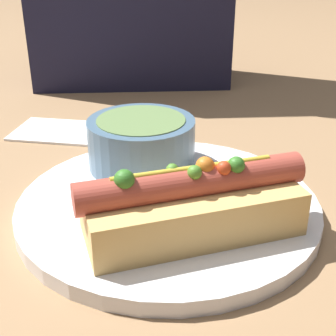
% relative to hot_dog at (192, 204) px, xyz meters
% --- Properties ---
extents(ground_plane, '(4.00, 4.00, 0.00)m').
position_rel_hot_dog_xyz_m(ground_plane, '(-0.02, 0.05, -0.04)').
color(ground_plane, '#93704C').
extents(dinner_plate, '(0.28, 0.28, 0.01)m').
position_rel_hot_dog_xyz_m(dinner_plate, '(-0.02, 0.05, -0.03)').
color(dinner_plate, white).
rests_on(dinner_plate, ground_plane).
extents(hot_dog, '(0.19, 0.11, 0.07)m').
position_rel_hot_dog_xyz_m(hot_dog, '(0.00, 0.00, 0.00)').
color(hot_dog, '#DBAD60').
rests_on(hot_dog, dinner_plate).
extents(soup_bowl, '(0.11, 0.11, 0.05)m').
position_rel_hot_dog_xyz_m(soup_bowl, '(-0.04, 0.13, 0.00)').
color(soup_bowl, slate).
rests_on(soup_bowl, dinner_plate).
extents(spoon, '(0.03, 0.18, 0.01)m').
position_rel_hot_dog_xyz_m(spoon, '(-0.07, 0.08, -0.02)').
color(spoon, '#B7B7BC').
rests_on(spoon, dinner_plate).
extents(napkin, '(0.16, 0.11, 0.01)m').
position_rel_hot_dog_xyz_m(napkin, '(-0.13, 0.26, -0.04)').
color(napkin, white).
rests_on(napkin, ground_plane).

